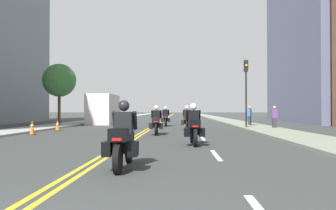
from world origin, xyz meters
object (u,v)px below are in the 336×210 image
(pedestrian_1, at_px, (275,117))
(street_tree_0, at_px, (59,80))
(traffic_cone_0, at_px, (32,127))
(motorcycle_1, at_px, (194,128))
(motorcycle_2, at_px, (156,123))
(motorcycle_4, at_px, (166,118))
(parked_truck, at_px, (105,111))
(motorcycle_0, at_px, (123,141))
(traffic_light_near, at_px, (246,82))
(motorcycle_3, at_px, (187,120))
(pedestrian_2, at_px, (250,116))
(traffic_cone_2, at_px, (58,125))

(pedestrian_1, bearing_deg, street_tree_0, -9.01)
(traffic_cone_0, bearing_deg, street_tree_0, 101.84)
(motorcycle_1, bearing_deg, motorcycle_2, 105.88)
(pedestrian_1, bearing_deg, motorcycle_4, -24.27)
(traffic_cone_0, xyz_separation_m, parked_truck, (0.71, 14.51, 0.87))
(motorcycle_0, xyz_separation_m, parked_truck, (-6.00, 24.90, 0.63))
(traffic_light_near, bearing_deg, street_tree_0, 166.76)
(motorcycle_3, distance_m, pedestrian_2, 7.13)
(pedestrian_2, bearing_deg, motorcycle_2, 177.99)
(motorcycle_2, height_order, traffic_cone_2, motorcycle_2)
(motorcycle_3, height_order, traffic_cone_0, motorcycle_3)
(traffic_light_near, bearing_deg, pedestrian_2, 74.99)
(traffic_cone_0, bearing_deg, parked_truck, 87.20)
(motorcycle_4, bearing_deg, street_tree_0, -179.14)
(traffic_cone_0, xyz_separation_m, pedestrian_1, (14.58, 5.69, 0.44))
(motorcycle_1, bearing_deg, motorcycle_0, -111.65)
(pedestrian_1, relative_size, parked_truck, 0.25)
(pedestrian_1, bearing_deg, traffic_cone_0, 26.26)
(pedestrian_1, xyz_separation_m, parked_truck, (-13.87, 8.82, 0.44))
(pedestrian_1, relative_size, pedestrian_2, 0.96)
(motorcycle_3, height_order, traffic_light_near, traffic_light_near)
(traffic_cone_2, relative_size, pedestrian_2, 0.41)
(motorcycle_3, height_order, parked_truck, parked_truck)
(traffic_light_near, bearing_deg, motorcycle_0, -109.82)
(street_tree_0, relative_size, parked_truck, 0.80)
(motorcycle_3, bearing_deg, traffic_cone_2, -165.71)
(motorcycle_1, height_order, motorcycle_4, motorcycle_4)
(motorcycle_3, bearing_deg, pedestrian_2, 45.40)
(motorcycle_0, relative_size, parked_truck, 0.34)
(motorcycle_1, bearing_deg, traffic_cone_0, 146.45)
(motorcycle_0, distance_m, motorcycle_2, 10.71)
(motorcycle_1, distance_m, motorcycle_2, 5.73)
(traffic_cone_2, bearing_deg, pedestrian_1, 7.84)
(motorcycle_2, distance_m, traffic_cone_2, 7.48)
(traffic_cone_0, bearing_deg, pedestrian_1, 21.31)
(motorcycle_1, xyz_separation_m, street_tree_0, (-10.59, 14.94, 3.14))
(motorcycle_0, distance_m, motorcycle_4, 20.42)
(motorcycle_3, xyz_separation_m, parked_truck, (-7.78, 9.16, 0.61))
(motorcycle_4, xyz_separation_m, parked_truck, (-6.12, 4.49, 0.62))
(motorcycle_1, xyz_separation_m, parked_truck, (-7.83, 19.63, 0.61))
(motorcycle_1, height_order, street_tree_0, street_tree_0)
(traffic_light_near, distance_m, pedestrian_1, 3.20)
(motorcycle_4, height_order, traffic_cone_2, motorcycle_4)
(motorcycle_1, xyz_separation_m, motorcycle_3, (-0.05, 10.47, 0.00))
(pedestrian_2, bearing_deg, street_tree_0, 124.78)
(traffic_cone_0, distance_m, traffic_light_near, 14.54)
(motorcycle_1, xyz_separation_m, traffic_light_near, (4.21, 11.46, 2.71))
(motorcycle_1, relative_size, traffic_cone_0, 2.65)
(motorcycle_3, relative_size, motorcycle_4, 1.00)
(traffic_light_near, xyz_separation_m, pedestrian_1, (1.83, -0.65, -2.54))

